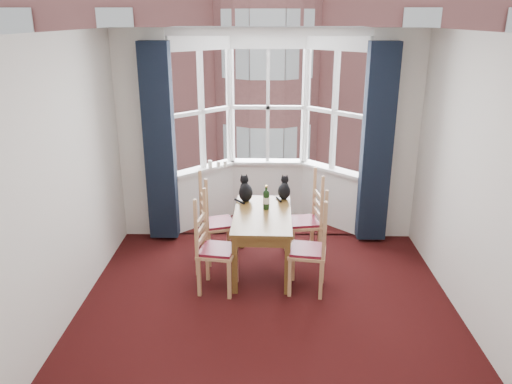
{
  "coord_description": "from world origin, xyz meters",
  "views": [
    {
      "loc": [
        -0.03,
        -4.27,
        2.93
      ],
      "look_at": [
        -0.13,
        1.05,
        1.05
      ],
      "focal_mm": 35.0,
      "sensor_mm": 36.0,
      "label": 1
    }
  ],
  "objects_px": {
    "dining_table": "(262,221)",
    "chair_right_near": "(316,252)",
    "cat_right": "(284,190)",
    "candle_short": "(218,164)",
    "candle_tall": "(210,164)",
    "chair_right_far": "(310,222)",
    "cat_left": "(246,191)",
    "chair_left_near": "(209,251)",
    "chair_left_far": "(211,225)",
    "candle_extra": "(225,164)",
    "wine_bottle": "(266,199)"
  },
  "relations": [
    {
      "from": "cat_left",
      "to": "candle_extra",
      "type": "relative_size",
      "value": 3.99
    },
    {
      "from": "chair_left_far",
      "to": "candle_short",
      "type": "distance_m",
      "value": 1.27
    },
    {
      "from": "cat_left",
      "to": "candle_short",
      "type": "bearing_deg",
      "value": 113.68
    },
    {
      "from": "chair_left_near",
      "to": "candle_short",
      "type": "distance_m",
      "value": 1.96
    },
    {
      "from": "chair_right_far",
      "to": "cat_right",
      "type": "height_order",
      "value": "cat_right"
    },
    {
      "from": "dining_table",
      "to": "cat_left",
      "type": "xyz_separation_m",
      "value": [
        -0.22,
        0.44,
        0.23
      ]
    },
    {
      "from": "cat_right",
      "to": "candle_short",
      "type": "relative_size",
      "value": 3.63
    },
    {
      "from": "candle_short",
      "to": "dining_table",
      "type": "bearing_deg",
      "value": -65.55
    },
    {
      "from": "chair_right_far",
      "to": "candle_short",
      "type": "relative_size",
      "value": 10.78
    },
    {
      "from": "candle_tall",
      "to": "candle_short",
      "type": "height_order",
      "value": "candle_tall"
    },
    {
      "from": "chair_right_far",
      "to": "candle_extra",
      "type": "relative_size",
      "value": 10.81
    },
    {
      "from": "wine_bottle",
      "to": "candle_short",
      "type": "distance_m",
      "value": 1.45
    },
    {
      "from": "chair_right_near",
      "to": "candle_extra",
      "type": "xyz_separation_m",
      "value": [
        -1.14,
        1.95,
        0.44
      ]
    },
    {
      "from": "dining_table",
      "to": "cat_right",
      "type": "xyz_separation_m",
      "value": [
        0.27,
        0.52,
        0.22
      ]
    },
    {
      "from": "chair_left_near",
      "to": "cat_right",
      "type": "height_order",
      "value": "cat_right"
    },
    {
      "from": "chair_left_near",
      "to": "cat_left",
      "type": "height_order",
      "value": "cat_left"
    },
    {
      "from": "dining_table",
      "to": "chair_right_far",
      "type": "bearing_deg",
      "value": 29.42
    },
    {
      "from": "wine_bottle",
      "to": "dining_table",
      "type": "bearing_deg",
      "value": -105.58
    },
    {
      "from": "cat_right",
      "to": "cat_left",
      "type": "bearing_deg",
      "value": -170.42
    },
    {
      "from": "dining_table",
      "to": "chair_left_far",
      "type": "relative_size",
      "value": 1.39
    },
    {
      "from": "candle_tall",
      "to": "chair_right_near",
      "type": "bearing_deg",
      "value": -54.41
    },
    {
      "from": "chair_right_near",
      "to": "chair_right_far",
      "type": "distance_m",
      "value": 0.84
    },
    {
      "from": "chair_left_near",
      "to": "candle_short",
      "type": "height_order",
      "value": "candle_short"
    },
    {
      "from": "candle_tall",
      "to": "candle_short",
      "type": "xyz_separation_m",
      "value": [
        0.12,
        0.03,
        -0.01
      ]
    },
    {
      "from": "dining_table",
      "to": "candle_tall",
      "type": "height_order",
      "value": "candle_tall"
    },
    {
      "from": "chair_left_far",
      "to": "cat_right",
      "type": "distance_m",
      "value": 1.02
    },
    {
      "from": "chair_right_near",
      "to": "cat_left",
      "type": "xyz_separation_m",
      "value": [
        -0.81,
        0.94,
        0.38
      ]
    },
    {
      "from": "dining_table",
      "to": "cat_left",
      "type": "relative_size",
      "value": 3.77
    },
    {
      "from": "dining_table",
      "to": "chair_right_near",
      "type": "bearing_deg",
      "value": -40.23
    },
    {
      "from": "wine_bottle",
      "to": "candle_short",
      "type": "relative_size",
      "value": 3.49
    },
    {
      "from": "chair_left_far",
      "to": "candle_tall",
      "type": "height_order",
      "value": "candle_tall"
    },
    {
      "from": "chair_right_near",
      "to": "cat_right",
      "type": "bearing_deg",
      "value": 107.3
    },
    {
      "from": "candle_extra",
      "to": "dining_table",
      "type": "bearing_deg",
      "value": -69.08
    },
    {
      "from": "chair_left_near",
      "to": "dining_table",
      "type": "bearing_deg",
      "value": 39.75
    },
    {
      "from": "candle_short",
      "to": "chair_left_far",
      "type": "bearing_deg",
      "value": -89.47
    },
    {
      "from": "candle_extra",
      "to": "wine_bottle",
      "type": "bearing_deg",
      "value": -65.15
    },
    {
      "from": "chair_left_near",
      "to": "candle_short",
      "type": "bearing_deg",
      "value": 91.94
    },
    {
      "from": "chair_left_near",
      "to": "cat_left",
      "type": "relative_size",
      "value": 2.71
    },
    {
      "from": "chair_left_far",
      "to": "chair_right_near",
      "type": "relative_size",
      "value": 1.0
    },
    {
      "from": "chair_right_near",
      "to": "wine_bottle",
      "type": "height_order",
      "value": "wine_bottle"
    },
    {
      "from": "cat_right",
      "to": "candle_tall",
      "type": "bearing_deg",
      "value": 140.0
    },
    {
      "from": "chair_right_near",
      "to": "candle_short",
      "type": "relative_size",
      "value": 10.78
    },
    {
      "from": "chair_right_near",
      "to": "cat_left",
      "type": "bearing_deg",
      "value": 130.63
    },
    {
      "from": "chair_right_far",
      "to": "dining_table",
      "type": "bearing_deg",
      "value": -150.58
    },
    {
      "from": "cat_left",
      "to": "candle_tall",
      "type": "xyz_separation_m",
      "value": [
        -0.55,
        0.95,
        0.07
      ]
    },
    {
      "from": "chair_right_far",
      "to": "candle_tall",
      "type": "bearing_deg",
      "value": 142.28
    },
    {
      "from": "chair_left_far",
      "to": "candle_short",
      "type": "bearing_deg",
      "value": 90.53
    },
    {
      "from": "chair_left_far",
      "to": "candle_tall",
      "type": "relative_size",
      "value": 8.59
    },
    {
      "from": "chair_right_far",
      "to": "cat_left",
      "type": "bearing_deg",
      "value": 172.82
    },
    {
      "from": "chair_right_far",
      "to": "cat_left",
      "type": "distance_m",
      "value": 0.91
    }
  ]
}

